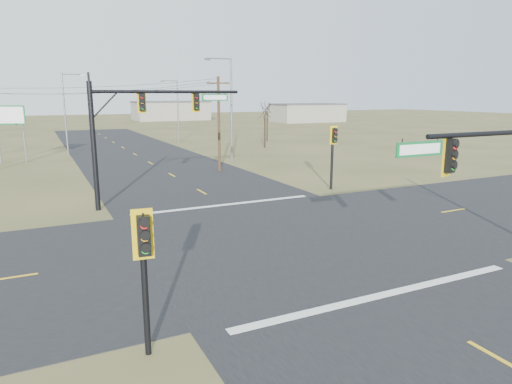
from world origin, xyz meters
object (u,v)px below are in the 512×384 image
highway_sign (10,122)px  streetlight_b (177,108)px  bare_tree_d (267,107)px  pedestal_signal_ne (334,144)px  utility_pole_near (219,122)px  pedestal_signal_sw (144,249)px  streetlight_a (229,104)px  mast_arm_far (140,118)px  bare_tree_c (265,110)px  streetlight_c (67,110)px

highway_sign → streetlight_b: bearing=50.0°
streetlight_b → bare_tree_d: streetlight_b is taller
pedestal_signal_ne → utility_pole_near: 12.53m
streetlight_b → pedestal_signal_sw: bearing=-109.6°
streetlight_a → pedestal_signal_ne: bearing=-107.0°
streetlight_b → mast_arm_far: bearing=-111.9°
highway_sign → bare_tree_c: bearing=21.1°
streetlight_b → streetlight_c: size_ratio=0.97×
streetlight_a → bare_tree_d: bearing=31.9°
mast_arm_far → highway_sign: 25.98m
pedestal_signal_sw → highway_sign: bearing=101.7°
pedestal_signal_ne → highway_sign: highway_sign is taller
bare_tree_d → bare_tree_c: bearing=-119.3°
mast_arm_far → streetlight_b: 39.91m
streetlight_a → bare_tree_c: bearing=26.2°
mast_arm_far → pedestal_signal_sw: bearing=-103.0°
streetlight_b → bare_tree_c: (8.62, -11.73, -0.16)m
streetlight_a → streetlight_b: bearing=68.6°
pedestal_signal_sw → bare_tree_c: bare_tree_c is taller
utility_pole_near → bare_tree_d: bearing=53.8°
pedestal_signal_ne → highway_sign: size_ratio=0.80×
pedestal_signal_sw → streetlight_b: streetlight_b is taller
pedestal_signal_ne → mast_arm_far: bearing=-172.3°
pedestal_signal_ne → bare_tree_d: bearing=82.6°
highway_sign → streetlight_c: size_ratio=0.63×
bare_tree_d → pedestal_signal_sw: bearing=-120.4°
pedestal_signal_sw → streetlight_b: size_ratio=0.45×
pedestal_signal_sw → bare_tree_c: bearing=65.2°
bare_tree_c → mast_arm_far: bearing=-130.2°
mast_arm_far → bare_tree_d: size_ratio=1.48×
pedestal_signal_sw → streetlight_b: 57.69m
bare_tree_c → pedestal_signal_ne: bearing=-106.7°
highway_sign → bare_tree_c: size_ratio=0.93×
utility_pole_near → pedestal_signal_sw: bearing=-115.0°
pedestal_signal_ne → streetlight_c: streetlight_c is taller
mast_arm_far → streetlight_b: bearing=69.6°
mast_arm_far → bare_tree_d: bearing=51.0°
pedestal_signal_sw → utility_pole_near: utility_pole_near is taller
pedestal_signal_sw → utility_pole_near: size_ratio=0.48×
pedestal_signal_sw → bare_tree_d: 59.13m
bare_tree_c → bare_tree_d: (4.28, 7.63, 0.21)m
mast_arm_far → bare_tree_c: bearing=48.8°
mast_arm_far → pedestal_signal_sw: mast_arm_far is taller
highway_sign → streetlight_b: 25.03m
streetlight_b → bare_tree_c: 14.56m
utility_pole_near → streetlight_a: (3.47, 5.81, 1.57)m
streetlight_a → streetlight_b: size_ratio=1.18×
pedestal_signal_ne → utility_pole_near: bearing=123.2°
pedestal_signal_sw → highway_sign: size_ratio=0.70×
mast_arm_far → bare_tree_c: (21.88, 25.92, -0.56)m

